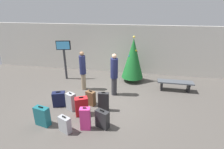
{
  "coord_description": "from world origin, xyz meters",
  "views": [
    {
      "loc": [
        1.7,
        -6.09,
        3.73
      ],
      "look_at": [
        0.37,
        0.93,
        0.9
      ],
      "focal_mm": 27.41,
      "sensor_mm": 36.0,
      "label": 1
    }
  ],
  "objects_px": {
    "waiting_bench": "(175,84)",
    "traveller_0": "(114,74)",
    "flight_info_kiosk": "(64,54)",
    "suitcase_8": "(91,98)",
    "traveller_1": "(83,70)",
    "suitcase_0": "(71,102)",
    "suitcase_4": "(104,102)",
    "suitcase_3": "(65,124)",
    "suitcase_5": "(82,106)",
    "suitcase_1": "(42,116)",
    "suitcase_6": "(59,99)",
    "holiday_tree": "(133,58)",
    "suitcase_2": "(85,119)",
    "suitcase_7": "(102,119)"
  },
  "relations": [
    {
      "from": "suitcase_5",
      "to": "suitcase_2",
      "type": "bearing_deg",
      "value": -61.5
    },
    {
      "from": "waiting_bench",
      "to": "suitcase_1",
      "type": "height_order",
      "value": "suitcase_1"
    },
    {
      "from": "suitcase_0",
      "to": "suitcase_4",
      "type": "height_order",
      "value": "suitcase_4"
    },
    {
      "from": "holiday_tree",
      "to": "suitcase_2",
      "type": "bearing_deg",
      "value": -105.65
    },
    {
      "from": "traveller_0",
      "to": "suitcase_4",
      "type": "relative_size",
      "value": 2.41
    },
    {
      "from": "traveller_0",
      "to": "suitcase_5",
      "type": "bearing_deg",
      "value": -116.59
    },
    {
      "from": "traveller_0",
      "to": "suitcase_5",
      "type": "height_order",
      "value": "traveller_0"
    },
    {
      "from": "suitcase_5",
      "to": "traveller_0",
      "type": "bearing_deg",
      "value": 63.41
    },
    {
      "from": "suitcase_4",
      "to": "suitcase_8",
      "type": "distance_m",
      "value": 0.68
    },
    {
      "from": "flight_info_kiosk",
      "to": "traveller_0",
      "type": "xyz_separation_m",
      "value": [
        2.93,
        -1.34,
        -0.41
      ]
    },
    {
      "from": "traveller_0",
      "to": "suitcase_3",
      "type": "xyz_separation_m",
      "value": [
        -1.09,
        -2.75,
        -0.75
      ]
    },
    {
      "from": "suitcase_3",
      "to": "suitcase_2",
      "type": "bearing_deg",
      "value": 23.74
    },
    {
      "from": "traveller_0",
      "to": "traveller_1",
      "type": "distance_m",
      "value": 1.56
    },
    {
      "from": "holiday_tree",
      "to": "traveller_1",
      "type": "relative_size",
      "value": 1.29
    },
    {
      "from": "suitcase_1",
      "to": "suitcase_5",
      "type": "height_order",
      "value": "suitcase_5"
    },
    {
      "from": "suitcase_4",
      "to": "suitcase_8",
      "type": "height_order",
      "value": "suitcase_4"
    },
    {
      "from": "traveller_1",
      "to": "suitcase_1",
      "type": "bearing_deg",
      "value": -98.87
    },
    {
      "from": "suitcase_2",
      "to": "traveller_0",
      "type": "bearing_deg",
      "value": 78.68
    },
    {
      "from": "traveller_0",
      "to": "holiday_tree",
      "type": "bearing_deg",
      "value": 68.4
    },
    {
      "from": "flight_info_kiosk",
      "to": "suitcase_8",
      "type": "distance_m",
      "value": 3.41
    },
    {
      "from": "holiday_tree",
      "to": "suitcase_7",
      "type": "height_order",
      "value": "holiday_tree"
    },
    {
      "from": "holiday_tree",
      "to": "suitcase_4",
      "type": "xyz_separation_m",
      "value": [
        -0.85,
        -3.06,
        -0.88
      ]
    },
    {
      "from": "flight_info_kiosk",
      "to": "suitcase_6",
      "type": "bearing_deg",
      "value": -70.84
    },
    {
      "from": "suitcase_7",
      "to": "traveller_0",
      "type": "bearing_deg",
      "value": 90.46
    },
    {
      "from": "suitcase_2",
      "to": "suitcase_3",
      "type": "xyz_separation_m",
      "value": [
        -0.59,
        -0.26,
        -0.12
      ]
    },
    {
      "from": "traveller_1",
      "to": "suitcase_0",
      "type": "distance_m",
      "value": 1.9
    },
    {
      "from": "suitcase_4",
      "to": "suitcase_6",
      "type": "height_order",
      "value": "suitcase_4"
    },
    {
      "from": "waiting_bench",
      "to": "traveller_0",
      "type": "bearing_deg",
      "value": -161.54
    },
    {
      "from": "suitcase_0",
      "to": "suitcase_8",
      "type": "xyz_separation_m",
      "value": [
        0.64,
        0.47,
        -0.04
      ]
    },
    {
      "from": "traveller_1",
      "to": "suitcase_5",
      "type": "xyz_separation_m",
      "value": [
        0.65,
        -2.04,
        -0.66
      ]
    },
    {
      "from": "suitcase_6",
      "to": "suitcase_8",
      "type": "relative_size",
      "value": 0.99
    },
    {
      "from": "suitcase_0",
      "to": "suitcase_1",
      "type": "height_order",
      "value": "suitcase_0"
    },
    {
      "from": "suitcase_5",
      "to": "suitcase_0",
      "type": "bearing_deg",
      "value": 153.63
    },
    {
      "from": "suitcase_3",
      "to": "suitcase_4",
      "type": "relative_size",
      "value": 0.73
    },
    {
      "from": "traveller_1",
      "to": "suitcase_8",
      "type": "xyz_separation_m",
      "value": [
        0.76,
        -1.31,
        -0.71
      ]
    },
    {
      "from": "suitcase_2",
      "to": "suitcase_7",
      "type": "relative_size",
      "value": 1.23
    },
    {
      "from": "waiting_bench",
      "to": "suitcase_7",
      "type": "distance_m",
      "value": 4.24
    },
    {
      "from": "suitcase_3",
      "to": "suitcase_5",
      "type": "relative_size",
      "value": 0.77
    },
    {
      "from": "suitcase_1",
      "to": "suitcase_8",
      "type": "xyz_separation_m",
      "value": [
        1.21,
        1.53,
        -0.04
      ]
    },
    {
      "from": "holiday_tree",
      "to": "suitcase_7",
      "type": "xyz_separation_m",
      "value": [
        -0.66,
        -4.03,
        -0.95
      ]
    },
    {
      "from": "suitcase_2",
      "to": "suitcase_5",
      "type": "xyz_separation_m",
      "value": [
        -0.39,
        0.72,
        -0.03
      ]
    },
    {
      "from": "waiting_bench",
      "to": "traveller_0",
      "type": "distance_m",
      "value": 2.99
    },
    {
      "from": "suitcase_0",
      "to": "traveller_1",
      "type": "bearing_deg",
      "value": 93.93
    },
    {
      "from": "suitcase_3",
      "to": "suitcase_7",
      "type": "distance_m",
      "value": 1.2
    },
    {
      "from": "waiting_bench",
      "to": "suitcase_6",
      "type": "relative_size",
      "value": 2.55
    },
    {
      "from": "holiday_tree",
      "to": "suitcase_3",
      "type": "bearing_deg",
      "value": -111.63
    },
    {
      "from": "suitcase_8",
      "to": "suitcase_5",
      "type": "bearing_deg",
      "value": -99.09
    },
    {
      "from": "suitcase_0",
      "to": "waiting_bench",
      "type": "bearing_deg",
      "value": 30.27
    },
    {
      "from": "suitcase_6",
      "to": "suitcase_7",
      "type": "bearing_deg",
      "value": -25.53
    },
    {
      "from": "suitcase_2",
      "to": "traveller_1",
      "type": "bearing_deg",
      "value": 110.61
    }
  ]
}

